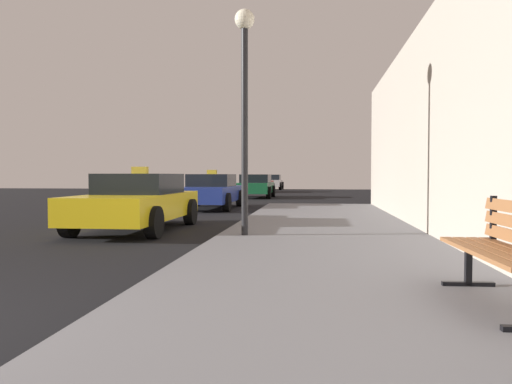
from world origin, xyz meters
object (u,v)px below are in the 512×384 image
(car_green, at_px, (255,186))
(car_red, at_px, (259,183))
(car_yellow, at_px, (138,201))
(car_blue, at_px, (211,191))
(bench, at_px, (510,244))
(street_lamp, at_px, (245,80))
(car_white, at_px, (271,182))

(car_green, xyz_separation_m, car_red, (-0.79, 8.86, 0.00))
(car_green, distance_m, car_red, 8.90)
(car_yellow, bearing_deg, car_green, -92.44)
(car_blue, bearing_deg, bench, 111.84)
(street_lamp, bearing_deg, car_green, 96.38)
(bench, height_order, car_yellow, car_yellow)
(car_yellow, height_order, car_white, car_yellow)
(car_green, xyz_separation_m, car_white, (-0.52, 15.22, 0.00))
(street_lamp, distance_m, car_yellow, 4.00)
(bench, bearing_deg, car_green, 100.29)
(street_lamp, distance_m, car_green, 18.27)
(car_yellow, bearing_deg, car_white, -90.31)
(bench, relative_size, car_yellow, 0.39)
(car_yellow, height_order, car_blue, same)
(car_green, bearing_deg, car_yellow, 87.56)
(car_yellow, relative_size, car_green, 1.08)
(car_blue, distance_m, car_green, 8.99)
(street_lamp, distance_m, car_white, 33.41)
(street_lamp, bearing_deg, car_blue, 105.80)
(car_red, height_order, car_white, same)
(street_lamp, relative_size, car_red, 1.01)
(car_white, bearing_deg, car_green, 91.96)
(bench, xyz_separation_m, car_blue, (-5.45, 13.59, -0.01))
(car_blue, bearing_deg, car_yellow, 88.84)
(car_blue, bearing_deg, street_lamp, 105.80)
(car_blue, bearing_deg, car_white, -90.05)
(bench, relative_size, car_green, 0.42)
(street_lamp, distance_m, car_red, 27.11)
(car_blue, distance_m, car_white, 24.19)
(car_yellow, xyz_separation_m, car_green, (0.69, 16.17, -0.00))
(bench, relative_size, car_blue, 0.38)
(car_yellow, relative_size, car_blue, 0.99)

